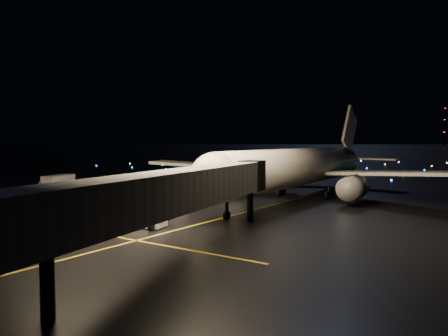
{
  "coord_description": "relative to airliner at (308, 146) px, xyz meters",
  "views": [
    {
      "loc": [
        39.35,
        -36.8,
        8.71
      ],
      "look_at": [
        6.36,
        12.0,
        5.0
      ],
      "focal_mm": 35.0,
      "sensor_mm": 36.0,
      "label": 1
    }
  ],
  "objects": [
    {
      "name": "lane_centre",
      "position": [
        -0.16,
        -11.76,
        -7.82
      ],
      "size": [
        0.25,
        80.0,
        0.02
      ],
      "primitive_type": "cube",
      "color": "yellow",
      "rests_on": "ground"
    },
    {
      "name": "lane_cross",
      "position": [
        -17.16,
        -36.76,
        -7.82
      ],
      "size": [
        60.0,
        0.25,
        0.02
      ],
      "primitive_type": "cube",
      "color": "yellow",
      "rests_on": "ground"
    },
    {
      "name": "jet_bridge",
      "position": [
        8.59,
        -51.26,
        -4.53
      ],
      "size": [
        14.0,
        58.0,
        6.6
      ],
      "primitive_type": null,
      "color": "#A0A0A2",
      "rests_on": "ground"
    },
    {
      "name": "airliner",
      "position": [
        0.0,
        0.0,
        0.0
      ],
      "size": [
        56.89,
        54.21,
        15.65
      ],
      "primitive_type": null,
      "rotation": [
        0.0,
        0.0,
        0.03
      ],
      "color": "white",
      "rests_on": "ground"
    },
    {
      "name": "pushback_tug",
      "position": [
        -3.82,
        -32.03,
        -6.83
      ],
      "size": [
        4.6,
        3.19,
        1.99
      ],
      "primitive_type": "cube",
      "rotation": [
        0.0,
        0.0,
        0.26
      ],
      "color": "silver",
      "rests_on": "ground"
    },
    {
      "name": "belt_loader",
      "position": [
        -9.07,
        -21.43,
        -6.25
      ],
      "size": [
        6.67,
        4.34,
        3.16
      ],
      "primitive_type": null,
      "rotation": [
        0.0,
        0.0,
        -0.43
      ],
      "color": "silver",
      "rests_on": "ground"
    },
    {
      "name": "service_truck",
      "position": [
        -38.41,
        -17.53,
        -6.43
      ],
      "size": [
        4.41,
        7.98,
        2.8
      ],
      "primitive_type": "cube",
      "rotation": [
        0.0,
        0.0,
        0.28
      ],
      "color": "silver",
      "rests_on": "ground"
    },
    {
      "name": "crew_a",
      "position": [
        -34.95,
        -24.95,
        -6.95
      ],
      "size": [
        0.73,
        0.58,
        1.76
      ],
      "primitive_type": "imported",
      "rotation": [
        0.0,
        0.0,
        0.28
      ],
      "color": "orange",
      "rests_on": "ground"
    },
    {
      "name": "crew_c",
      "position": [
        -17.1,
        -14.17,
        -6.88
      ],
      "size": [
        1.14,
        1.07,
        1.89
      ],
      "primitive_type": "imported",
      "rotation": [
        0.0,
        0.0,
        -0.71
      ],
      "color": "orange",
      "rests_on": "ground"
    },
    {
      "name": "safety_cone_0",
      "position": [
        -10.56,
        -10.18,
        -7.56
      ],
      "size": [
        0.56,
        0.56,
        0.53
      ],
      "primitive_type": "cone",
      "rotation": [
        0.0,
        0.0,
        0.22
      ],
      "color": "#E46009",
      "rests_on": "ground"
    },
    {
      "name": "safety_cone_1",
      "position": [
        -9.1,
        -3.25,
        -7.58
      ],
      "size": [
        0.55,
        0.55,
        0.49
      ],
      "primitive_type": "cone",
      "rotation": [
        0.0,
        0.0,
        0.33
      ],
      "color": "#E46009",
      "rests_on": "ground"
    },
    {
      "name": "safety_cone_2",
      "position": [
        -18.29,
        -2.81,
        -7.55
      ],
      "size": [
        0.63,
        0.63,
        0.55
      ],
      "primitive_type": "cone",
      "rotation": [
        0.0,
        0.0,
        -0.38
      ],
      "color": "#E46009",
      "rests_on": "ground"
    },
    {
      "name": "safety_cone_3",
      "position": [
        -29.45,
        6.88,
        -7.6
      ],
      "size": [
        0.5,
        0.5,
        0.46
      ],
      "primitive_type": "cone",
      "rotation": [
        0.0,
        0.0,
        0.31
      ],
      "color": "#E46009",
      "rests_on": "ground"
    },
    {
      "name": "radio_mast",
      "position": [
        -72.16,
        713.24,
        24.17
      ],
      "size": [
        1.8,
        1.8,
        64.0
      ],
      "primitive_type": "cylinder",
      "color": "black",
      "rests_on": "ground"
    },
    {
      "name": "taxiway_lights",
      "position": [
        -12.16,
        79.24,
        -7.65
      ],
      "size": [
        164.0,
        92.0,
        0.36
      ],
      "primitive_type": null,
      "color": "black",
      "rests_on": "ground"
    },
    {
      "name": "baggage_cart_0",
      "position": [
        -26.6,
        -9.87,
        -6.97
      ],
      "size": [
        2.04,
        1.45,
        1.71
      ],
      "primitive_type": "cube",
      "rotation": [
        0.0,
        0.0,
        0.02
      ],
      "color": "gray",
      "rests_on": "ground"
    },
    {
      "name": "baggage_cart_1",
      "position": [
        -24.09,
        -11.75,
        -7.05
      ],
      "size": [
        1.85,
        1.32,
        1.55
      ],
      "primitive_type": "cube",
      "rotation": [
        0.0,
        0.0,
        0.02
      ],
      "color": "gray",
      "rests_on": "ground"
    },
    {
      "name": "baggage_cart_2",
      "position": [
        -27.14,
        -14.41,
        -7.0
      ],
      "size": [
        2.13,
        1.65,
        1.65
      ],
      "primitive_type": "cube",
      "rotation": [
        0.0,
        0.0,
        0.16
      ],
      "color": "gray",
      "rests_on": "ground"
    }
  ]
}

